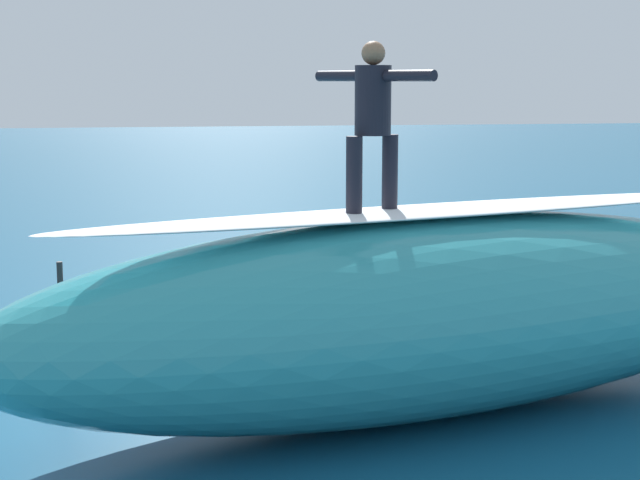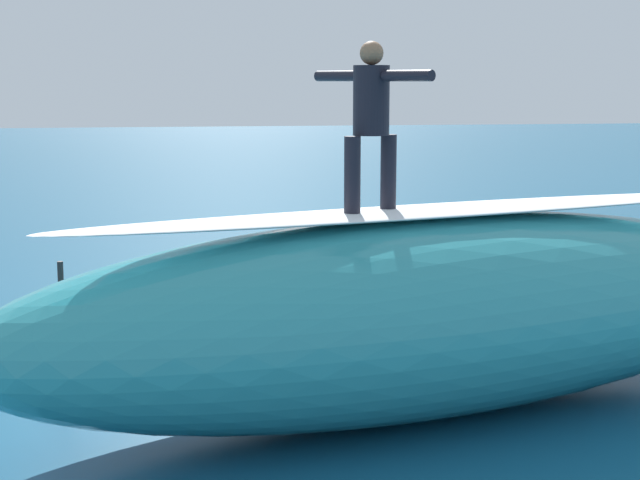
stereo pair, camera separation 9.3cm
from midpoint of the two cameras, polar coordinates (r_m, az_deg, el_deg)
The scene contains 10 objects.
ground_plane at distance 12.93m, azimuth 1.20°, elevation -5.60°, with size 120.00×120.00×0.00m, color #145175.
wave_crest at distance 9.99m, azimuth 6.12°, elevation -4.21°, with size 9.09×2.57×1.99m, color teal.
wave_foam_lip at distance 9.80m, azimuth 6.23°, elevation 1.68°, with size 7.72×0.90×0.08m, color white.
surfboard_riding at distance 9.47m, azimuth 2.72°, elevation 1.45°, with size 1.82×0.50×0.07m, color silver.
surfer_riding at distance 9.39m, azimuth 2.76°, elevation 7.28°, with size 0.89×1.33×1.59m.
surfboard_paddling at distance 13.65m, azimuth -2.28°, elevation -4.60°, with size 2.19×0.52×0.10m, color yellow.
surfer_paddling at distance 13.50m, azimuth -2.18°, elevation -4.01°, with size 0.39×1.60×0.29m.
buoy_marker at distance 12.20m, azimuth -14.78°, elevation -5.09°, with size 0.70×0.70×1.19m.
foam_patch_near at distance 13.35m, azimuth -6.02°, elevation -4.92°, with size 0.89×0.83×0.11m, color white.
foam_patch_mid at distance 11.61m, azimuth -2.10°, elevation -6.96°, with size 0.70×0.67×0.14m, color white.
Camera 1 is at (2.50, 12.25, 3.29)m, focal length 55.81 mm.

